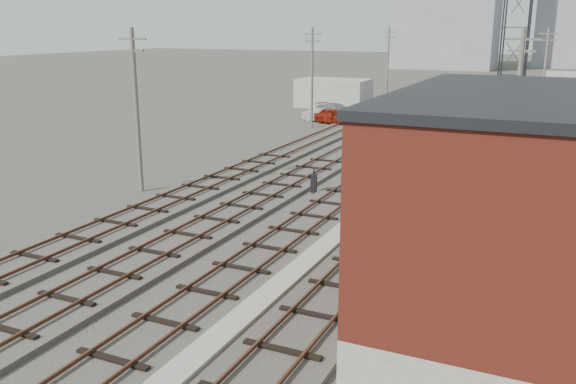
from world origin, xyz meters
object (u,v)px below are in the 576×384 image
Objects in this scene: switch_stand at (314,183)px; car_silver at (321,116)px; car_red at (335,116)px; site_trailer at (435,107)px; signal_mast at (372,233)px; car_grey at (337,111)px.

switch_stand is 26.88m from car_silver.
car_red is at bearing 98.99° from switch_stand.
car_red is (-7.97, -7.68, -0.45)m from site_trailer.
car_red reaches higher than car_silver.
switch_stand is (-7.07, 12.14, -1.89)m from signal_mast.
car_red is 0.91× the size of car_grey.
switch_stand is at bearing -96.72° from site_trailer.
switch_stand is 25.60m from car_red.
car_silver is (-16.70, 37.23, -1.92)m from signal_mast.
car_grey is (-9.27, 28.54, 0.07)m from switch_stand.
signal_mast reaches higher than car_red.
car_red is at bearing -139.21° from car_grey.
switch_stand is 0.36× the size of car_silver.
car_grey is (-9.33, -3.48, -0.50)m from site_trailer.
signal_mast is at bearing -146.37° from car_silver.
signal_mast is 3.13× the size of switch_stand.
site_trailer is at bearing 80.87° from switch_stand.
signal_mast reaches higher than car_silver.
switch_stand is 0.30× the size of car_red.
car_silver is (-9.63, 25.10, -0.03)m from switch_stand.
site_trailer reaches higher than switch_stand.
car_grey is at bearing 42.30° from car_red.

